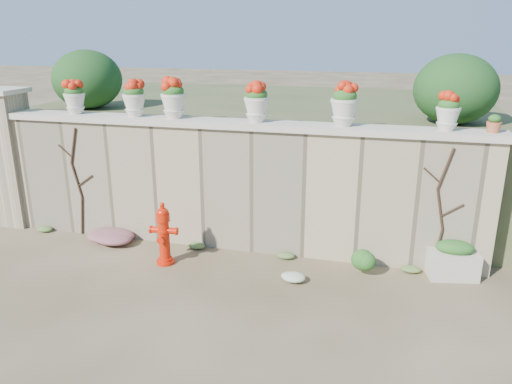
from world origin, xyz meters
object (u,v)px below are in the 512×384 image
(fire_hydrant, at_px, (164,233))
(planter_box, at_px, (453,260))
(urn_pot_0, at_px, (74,97))
(terracotta_pot, at_px, (494,125))

(fire_hydrant, bearing_deg, planter_box, 4.11)
(urn_pot_0, distance_m, terracotta_pot, 6.50)
(planter_box, bearing_deg, terracotta_pot, 30.84)
(fire_hydrant, height_order, urn_pot_0, urn_pot_0)
(planter_box, xyz_separation_m, terracotta_pot, (0.33, 0.30, 1.95))
(planter_box, distance_m, terracotta_pot, 2.00)
(fire_hydrant, xyz_separation_m, urn_pot_0, (-1.93, 0.94, 1.87))
(fire_hydrant, relative_size, planter_box, 1.32)
(urn_pot_0, height_order, terracotta_pot, urn_pot_0)
(fire_hydrant, xyz_separation_m, terracotta_pot, (4.57, 0.94, 1.71))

